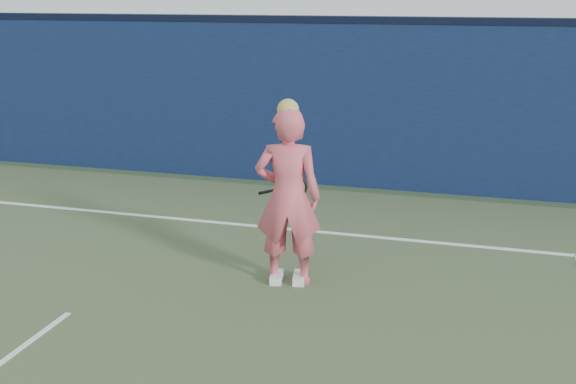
% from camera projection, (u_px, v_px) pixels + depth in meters
% --- Properties ---
extents(ground, '(80.00, 80.00, 0.00)m').
position_uv_depth(ground, '(0.00, 365.00, 5.93)').
color(ground, '#2A4329').
rests_on(ground, ground).
extents(backstop_wall, '(24.00, 0.40, 2.50)m').
position_uv_depth(backstop_wall, '(254.00, 101.00, 11.60)').
color(backstop_wall, '#0D163A').
rests_on(backstop_wall, ground).
extents(wall_cap, '(24.00, 0.42, 0.10)m').
position_uv_depth(wall_cap, '(253.00, 19.00, 11.25)').
color(wall_cap, black).
rests_on(wall_cap, backstop_wall).
extents(player, '(0.75, 0.56, 1.94)m').
position_uv_depth(player, '(288.00, 197.00, 7.36)').
color(player, '#D85464').
rests_on(player, ground).
extents(racket, '(0.57, 0.13, 0.30)m').
position_uv_depth(racket, '(291.00, 188.00, 7.75)').
color(racket, black).
rests_on(racket, ground).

